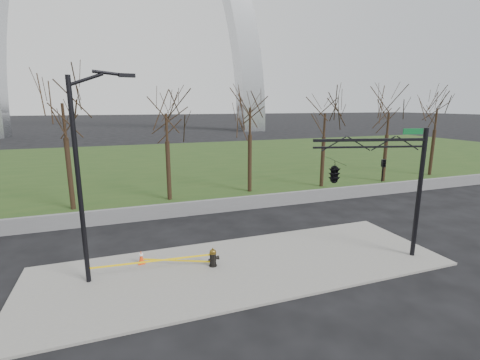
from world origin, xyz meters
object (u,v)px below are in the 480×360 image
object	(u,v)px
street_light	(84,167)
traffic_signal_mast	(351,171)
fire_hydrant	(213,258)
traffic_cone	(141,257)

from	to	relation	value
street_light	traffic_signal_mast	world-z (taller)	street_light
fire_hydrant	traffic_cone	distance (m)	3.21
street_light	traffic_signal_mast	bearing A→B (deg)	-16.64
street_light	traffic_cone	bearing A→B (deg)	17.80
fire_hydrant	traffic_signal_mast	bearing A→B (deg)	-16.37
fire_hydrant	traffic_cone	xyz separation A→B (m)	(-2.93, 1.32, -0.09)
traffic_cone	street_light	world-z (taller)	street_light
street_light	traffic_signal_mast	xyz separation A→B (m)	(10.73, -1.70, -0.55)
fire_hydrant	traffic_signal_mast	world-z (taller)	traffic_signal_mast
fire_hydrant	traffic_cone	size ratio (longest dim) A/B	1.40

